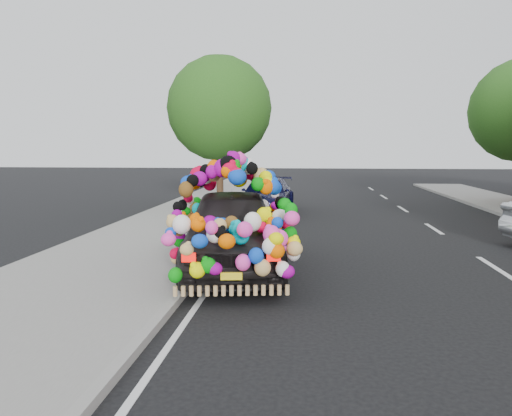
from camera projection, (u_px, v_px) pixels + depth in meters
The scene contains 7 objects.
ground at pixel (320, 264), 10.67m from camera, with size 100.00×100.00×0.00m, color black.
sidewalk at pixel (125, 257), 11.08m from camera, with size 4.00×60.00×0.12m, color gray.
kerb at pixel (212, 258), 10.89m from camera, with size 0.15×60.00×0.13m, color gray.
lane_markings at pixel (495, 267), 10.31m from camera, with size 6.00×50.00×0.01m, color silver, non-canonical shape.
tree_near_sidewalk at pixel (219, 109), 19.94m from camera, with size 4.20×4.20×6.13m.
plush_art_car at pixel (232, 212), 10.10m from camera, with size 2.98×5.29×2.29m.
navy_sedan at pixel (267, 195), 19.10m from camera, with size 1.81×4.46×1.29m, color black.
Camera 1 is at (-0.32, -10.53, 2.47)m, focal length 35.00 mm.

